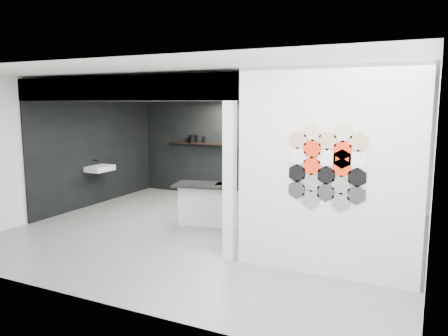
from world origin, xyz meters
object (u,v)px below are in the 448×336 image
kitchen_island (215,204)px  partition_panel (326,173)px  stockpot (193,139)px  wall_basin (100,168)px  utensil_cup (187,140)px  glass_bowl (274,144)px  glass_vase (274,143)px  bottle_dark (203,139)px  kettle (249,142)px

kitchen_island → partition_panel: bearing=-44.7°
partition_panel → stockpot: size_ratio=12.60×
wall_basin → utensil_cup: utensil_cup is taller
wall_basin → glass_bowl: 4.00m
partition_panel → wall_basin: 5.78m
glass_vase → kitchen_island: bearing=-98.7°
glass_bowl → stockpot: bearing=180.0°
bottle_dark → wall_basin: bearing=-126.5°
wall_basin → stockpot: (1.23, 2.07, 0.56)m
kitchen_island → stockpot: bearing=115.4°
stockpot → bottle_dark: size_ratio=1.36×
kitchen_island → stockpot: (-1.81, 2.33, 1.00)m
kitchen_island → kettle: size_ratio=8.89×
kitchen_island → glass_vase: bearing=68.9°
glass_bowl → bottle_dark: bottle_dark is taller
kettle → bottle_dark: (-1.22, 0.00, 0.00)m
wall_basin → kitchen_island: (3.03, -0.26, -0.44)m
kitchen_island → glass_bowl: bearing=68.9°
bottle_dark → utensil_cup: bottle_dark is taller
kitchen_island → wall_basin: bearing=162.7°
partition_panel → wall_basin: size_ratio=4.67×
partition_panel → glass_bowl: size_ratio=20.48×
stockpot → utensil_cup: (-0.18, 0.00, -0.05)m
kettle → glass_vase: kettle is taller
wall_basin → utensil_cup: size_ratio=6.62×
glass_bowl → utensil_cup: (-2.34, 0.00, -0.00)m
wall_basin → partition_panel: bearing=-18.2°
glass_vase → partition_panel: bearing=-61.8°
kettle → kitchen_island: bearing=-91.1°
glass_bowl → glass_vase: size_ratio=1.07×
partition_panel → bottle_dark: bearing=135.5°
stockpot → utensil_cup: stockpot is taller
partition_panel → kitchen_island: partition_panel is taller
wall_basin → bottle_dark: (1.53, 2.07, 0.55)m
partition_panel → utensil_cup: 5.87m
partition_panel → glass_bowl: partition_panel is taller
kitchen_island → glass_vase: 2.55m
utensil_cup → glass_bowl: bearing=0.0°
stockpot → utensil_cup: 0.18m
partition_panel → kettle: size_ratio=15.50×
kettle → utensil_cup: (-1.70, 0.00, -0.03)m
partition_panel → utensil_cup: bearing=138.8°
kitchen_island → kettle: bearing=84.5°
stockpot → glass_bowl: (2.16, 0.00, -0.04)m
glass_bowl → glass_vase: bearing=0.0°
kettle → glass_bowl: (0.64, 0.00, -0.03)m
utensil_cup → stockpot: bearing=0.0°
glass_vase → utensil_cup: (-2.34, 0.00, -0.02)m
kitchen_island → glass_bowl: (0.36, 2.33, 0.96)m
utensil_cup → wall_basin: bearing=-117.0°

